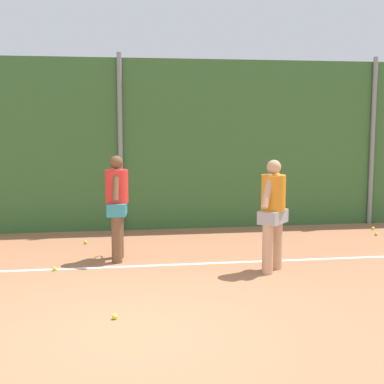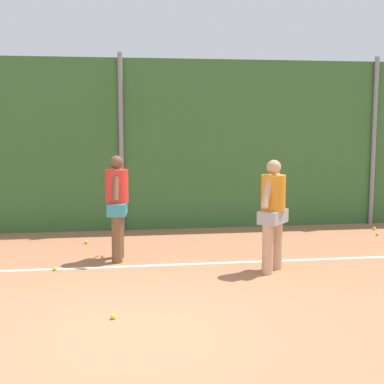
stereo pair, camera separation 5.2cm
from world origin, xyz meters
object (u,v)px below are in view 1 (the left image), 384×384
at_px(player_foreground_near, 273,209).
at_px(player_midcourt, 117,202).
at_px(tennis_ball_4, 373,228).
at_px(tennis_ball_6, 376,234).
at_px(tennis_ball_5, 55,269).
at_px(tennis_ball_3, 86,242).
at_px(tennis_ball_2, 115,317).

height_order(player_foreground_near, player_midcourt, player_midcourt).
xyz_separation_m(player_midcourt, tennis_ball_4, (5.42, 1.78, -0.94)).
bearing_deg(tennis_ball_6, tennis_ball_5, -164.23).
distance_m(player_midcourt, tennis_ball_3, 1.71).
distance_m(player_midcourt, tennis_ball_5, 1.46).
bearing_deg(tennis_ball_5, tennis_ball_2, -68.27).
xyz_separation_m(tennis_ball_5, tennis_ball_6, (6.19, 1.75, 0.00)).
bearing_deg(player_midcourt, tennis_ball_5, 124.02).
xyz_separation_m(player_foreground_near, tennis_ball_3, (-2.93, 2.35, -0.94)).
xyz_separation_m(tennis_ball_2, tennis_ball_4, (5.51, 4.57, 0.00)).
height_order(player_foreground_near, tennis_ball_4, player_foreground_near).
relative_size(player_foreground_near, tennis_ball_4, 26.10).
bearing_deg(tennis_ball_4, tennis_ball_6, -110.72).
distance_m(tennis_ball_2, tennis_ball_5, 2.43).
xyz_separation_m(player_midcourt, tennis_ball_2, (-0.08, -2.79, -0.94)).
relative_size(tennis_ball_2, tennis_ball_5, 1.00).
bearing_deg(tennis_ball_4, player_foreground_near, -137.40).
relative_size(player_midcourt, tennis_ball_5, 26.41).
height_order(player_midcourt, tennis_ball_6, player_midcourt).
bearing_deg(tennis_ball_3, tennis_ball_2, -82.98).
relative_size(player_midcourt, tennis_ball_2, 26.41).
relative_size(tennis_ball_2, tennis_ball_3, 1.00).
distance_m(player_foreground_near, tennis_ball_6, 3.77).
height_order(player_midcourt, tennis_ball_3, player_midcourt).
bearing_deg(player_foreground_near, tennis_ball_3, -87.47).
height_order(tennis_ball_2, tennis_ball_6, same).
relative_size(player_midcourt, tennis_ball_6, 26.41).
bearing_deg(player_midcourt, tennis_ball_4, -66.13).
relative_size(player_midcourt, tennis_ball_4, 26.41).
distance_m(tennis_ball_2, tennis_ball_6, 6.64).
distance_m(tennis_ball_4, tennis_ball_6, 0.61).
bearing_deg(player_midcourt, tennis_ball_3, 29.90).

